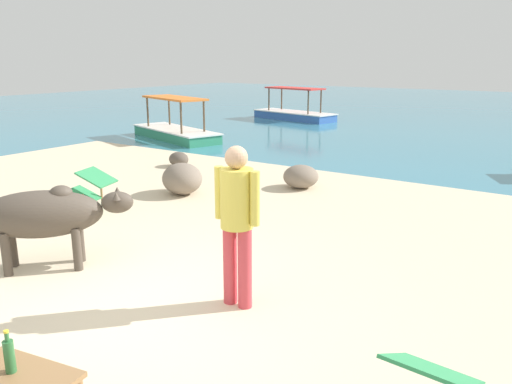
{
  "coord_description": "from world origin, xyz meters",
  "views": [
    {
      "loc": [
        3.6,
        -3.04,
        2.45
      ],
      "look_at": [
        -0.49,
        3.0,
        0.55
      ],
      "focal_mm": 36.1,
      "sensor_mm": 36.0,
      "label": 1
    }
  ],
  "objects_px": {
    "bottle": "(9,355)",
    "deck_chair_far": "(89,187)",
    "cow": "(45,215)",
    "boat_green": "(175,130)",
    "person_standing": "(237,215)",
    "boat_blue": "(294,113)"
  },
  "relations": [
    {
      "from": "bottle",
      "to": "person_standing",
      "type": "bearing_deg",
      "value": 86.78
    },
    {
      "from": "person_standing",
      "to": "boat_green",
      "type": "xyz_separation_m",
      "value": [
        -8.19,
        7.95,
        -0.7
      ]
    },
    {
      "from": "person_standing",
      "to": "bottle",
      "type": "bearing_deg",
      "value": 176.37
    },
    {
      "from": "bottle",
      "to": "person_standing",
      "type": "height_order",
      "value": "person_standing"
    },
    {
      "from": "cow",
      "to": "deck_chair_far",
      "type": "height_order",
      "value": "cow"
    },
    {
      "from": "deck_chair_far",
      "to": "boat_green",
      "type": "height_order",
      "value": "boat_green"
    },
    {
      "from": "bottle",
      "to": "cow",
      "type": "bearing_deg",
      "value": 141.38
    },
    {
      "from": "cow",
      "to": "person_standing",
      "type": "bearing_deg",
      "value": -34.77
    },
    {
      "from": "bottle",
      "to": "boat_green",
      "type": "distance_m",
      "value": 13.04
    },
    {
      "from": "deck_chair_far",
      "to": "boat_green",
      "type": "distance_m",
      "value": 7.85
    },
    {
      "from": "bottle",
      "to": "deck_chair_far",
      "type": "relative_size",
      "value": 0.33
    },
    {
      "from": "bottle",
      "to": "boat_green",
      "type": "height_order",
      "value": "boat_green"
    },
    {
      "from": "person_standing",
      "to": "boat_blue",
      "type": "bearing_deg",
      "value": 27.66
    },
    {
      "from": "boat_blue",
      "to": "boat_green",
      "type": "distance_m",
      "value": 6.69
    },
    {
      "from": "boat_blue",
      "to": "bottle",
      "type": "bearing_deg",
      "value": 126.67
    },
    {
      "from": "cow",
      "to": "person_standing",
      "type": "xyz_separation_m",
      "value": [
        2.4,
        0.48,
        0.29
      ]
    },
    {
      "from": "deck_chair_far",
      "to": "bottle",
      "type": "bearing_deg",
      "value": 118.58
    },
    {
      "from": "deck_chair_far",
      "to": "person_standing",
      "type": "relative_size",
      "value": 0.55
    },
    {
      "from": "cow",
      "to": "boat_green",
      "type": "distance_m",
      "value": 10.24
    },
    {
      "from": "bottle",
      "to": "boat_blue",
      "type": "relative_size",
      "value": 0.08
    },
    {
      "from": "cow",
      "to": "boat_green",
      "type": "height_order",
      "value": "boat_green"
    },
    {
      "from": "bottle",
      "to": "boat_green",
      "type": "xyz_separation_m",
      "value": [
        -8.06,
        10.25,
        -0.32
      ]
    }
  ]
}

